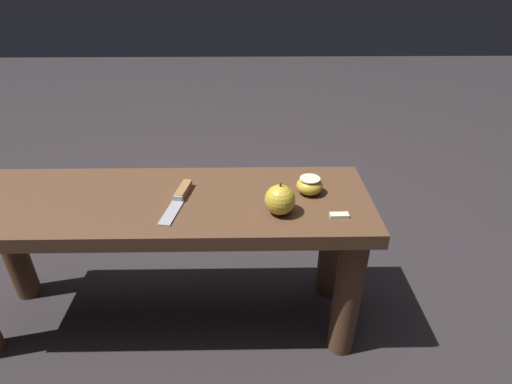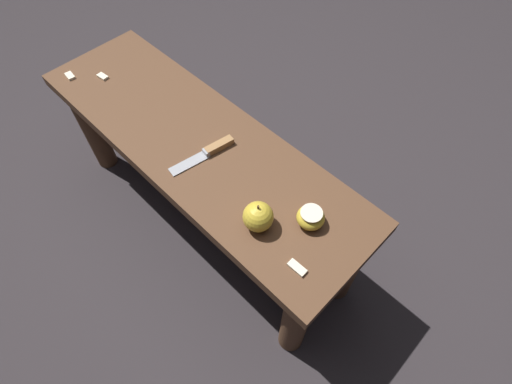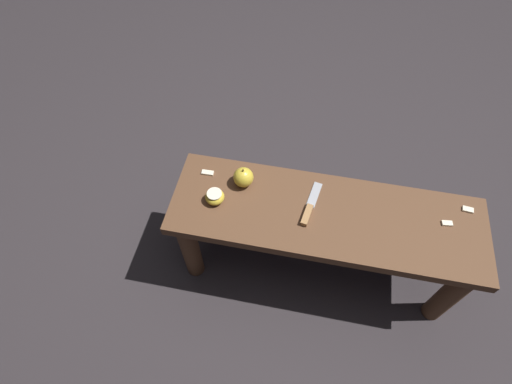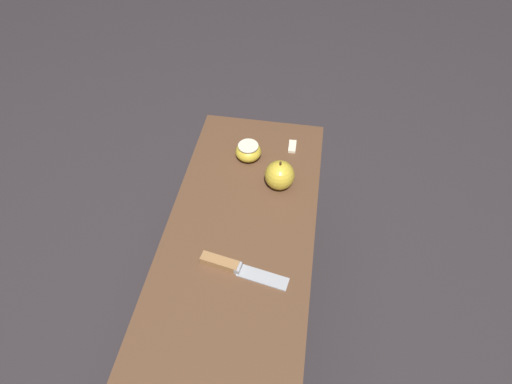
{
  "view_description": "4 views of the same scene",
  "coord_description": "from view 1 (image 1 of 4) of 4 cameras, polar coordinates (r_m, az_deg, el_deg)",
  "views": [
    {
      "loc": [
        -0.26,
        0.93,
        1.02
      ],
      "look_at": [
        -0.27,
        0.02,
        0.49
      ],
      "focal_mm": 28.0,
      "sensor_mm": 36.0,
      "label": 1
    },
    {
      "loc": [
        -0.68,
        0.44,
        1.34
      ],
      "look_at": [
        -0.27,
        0.02,
        0.49
      ],
      "focal_mm": 28.0,
      "sensor_mm": 36.0,
      "label": 2
    },
    {
      "loc": [
        -0.11,
        -0.8,
        1.72
      ],
      "look_at": [
        -0.27,
        0.02,
        0.49
      ],
      "focal_mm": 28.0,
      "sensor_mm": 36.0,
      "label": 3
    },
    {
      "loc": [
        0.36,
        0.13,
        1.26
      ],
      "look_at": [
        -0.27,
        0.02,
        0.49
      ],
      "focal_mm": 28.0,
      "sensor_mm": 36.0,
      "label": 4
    }
  ],
  "objects": [
    {
      "name": "ground_plane",
      "position": [
        1.4,
        -11.73,
        -17.05
      ],
      "size": [
        8.0,
        8.0,
        0.0
      ],
      "primitive_type": "plane",
      "color": "#2D282B"
    },
    {
      "name": "apple_whole",
      "position": [
        1.0,
        3.44,
        -1.1
      ],
      "size": [
        0.08,
        0.08,
        0.09
      ],
      "color": "gold",
      "rests_on": "wooden_bench"
    },
    {
      "name": "apple_cut",
      "position": [
        1.1,
        7.65,
        0.95
      ],
      "size": [
        0.07,
        0.07,
        0.05
      ],
      "color": "gold",
      "rests_on": "wooden_bench"
    },
    {
      "name": "knife",
      "position": [
        1.1,
        -10.75,
        -0.53
      ],
      "size": [
        0.06,
        0.21,
        0.02
      ],
      "rotation": [
        0.0,
        0.0,
        1.4
      ],
      "color": "#9EA0A5",
      "rests_on": "wooden_bench"
    },
    {
      "name": "wooden_bench",
      "position": [
        1.17,
        -13.52,
        -5.24
      ],
      "size": [
        1.17,
        0.36,
        0.46
      ],
      "color": "brown",
      "rests_on": "ground_plane"
    },
    {
      "name": "apple_slice_center",
      "position": [
        1.03,
        11.82,
        -3.26
      ],
      "size": [
        0.05,
        0.02,
        0.01
      ],
      "color": "beige",
      "rests_on": "wooden_bench"
    }
  ]
}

